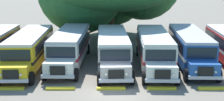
% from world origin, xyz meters
% --- Properties ---
extents(ground_plane, '(220.00, 220.00, 0.00)m').
position_xyz_m(ground_plane, '(0.00, 0.00, 0.00)').
color(ground_plane, slate).
extents(parked_bus_slot_1, '(2.85, 10.86, 2.82)m').
position_xyz_m(parked_bus_slot_1, '(-7.03, 6.24, 1.58)').
color(parked_bus_slot_1, yellow).
rests_on(parked_bus_slot_1, ground_plane).
extents(parked_bus_slot_2, '(2.99, 10.88, 2.82)m').
position_xyz_m(parked_bus_slot_2, '(-3.65, 7.16, 1.58)').
color(parked_bus_slot_2, silver).
rests_on(parked_bus_slot_2, ground_plane).
extents(parked_bus_slot_3, '(3.03, 10.89, 2.82)m').
position_xyz_m(parked_bus_slot_3, '(0.13, 6.30, 1.58)').
color(parked_bus_slot_3, '#9E9993').
rests_on(parked_bus_slot_3, ground_plane).
extents(parked_bus_slot_4, '(2.92, 10.87, 2.82)m').
position_xyz_m(parked_bus_slot_4, '(3.70, 6.28, 1.58)').
color(parked_bus_slot_4, silver).
rests_on(parked_bus_slot_4, ground_plane).
extents(parked_bus_slot_5, '(3.04, 10.89, 2.82)m').
position_xyz_m(parked_bus_slot_5, '(6.93, 6.93, 1.58)').
color(parked_bus_slot_5, '#23519E').
rests_on(parked_bus_slot_5, ground_plane).
extents(curb_wheelstop_1, '(2.00, 0.36, 0.15)m').
position_xyz_m(curb_wheelstop_1, '(-7.04, 0.47, 0.07)').
color(curb_wheelstop_1, yellow).
rests_on(curb_wheelstop_1, ground_plane).
extents(curb_wheelstop_2, '(2.00, 0.36, 0.15)m').
position_xyz_m(curb_wheelstop_2, '(-3.52, 0.47, 0.07)').
color(curb_wheelstop_2, yellow).
rests_on(curb_wheelstop_2, ground_plane).
extents(curb_wheelstop_3, '(2.00, 0.36, 0.15)m').
position_xyz_m(curb_wheelstop_3, '(0.00, 0.47, 0.07)').
color(curb_wheelstop_3, yellow).
rests_on(curb_wheelstop_3, ground_plane).
extents(curb_wheelstop_4, '(2.00, 0.36, 0.15)m').
position_xyz_m(curb_wheelstop_4, '(3.52, 0.47, 0.07)').
color(curb_wheelstop_4, yellow).
rests_on(curb_wheelstop_4, ground_plane).
extents(curb_wheelstop_5, '(2.00, 0.36, 0.15)m').
position_xyz_m(curb_wheelstop_5, '(7.04, 0.47, 0.07)').
color(curb_wheelstop_5, yellow).
rests_on(curb_wheelstop_5, ground_plane).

